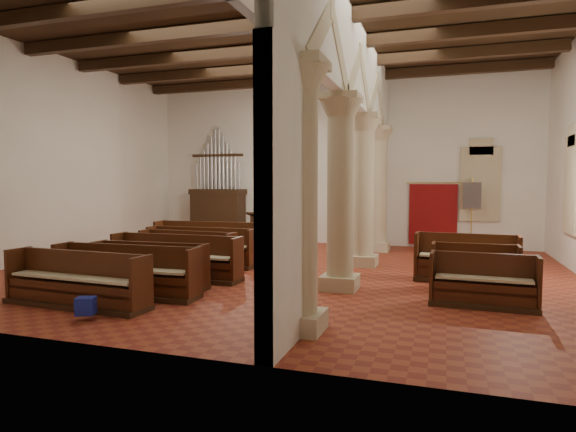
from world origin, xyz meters
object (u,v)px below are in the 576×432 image
(pipe_organ, at_px, (218,205))
(lectern, at_px, (254,230))
(processional_banner, at_px, (471,227))
(nave_pew_0, at_px, (77,288))
(aisle_pew_0, at_px, (483,289))

(pipe_organ, distance_m, lectern, 1.88)
(pipe_organ, relative_size, processional_banner, 1.80)
(lectern, xyz_separation_m, processional_banner, (7.60, 0.30, 0.32))
(nave_pew_0, bearing_deg, pipe_organ, 104.66)
(lectern, distance_m, processional_banner, 7.61)
(lectern, distance_m, aisle_pew_0, 10.41)
(nave_pew_0, bearing_deg, lectern, 95.43)
(pipe_organ, xyz_separation_m, processional_banner, (9.23, -0.01, -0.56))
(processional_banner, bearing_deg, aisle_pew_0, -85.12)
(lectern, bearing_deg, nave_pew_0, -74.17)
(nave_pew_0, bearing_deg, aisle_pew_0, 20.97)
(processional_banner, xyz_separation_m, aisle_pew_0, (-0.16, -7.58, -0.48))
(processional_banner, bearing_deg, lectern, -171.65)
(processional_banner, bearing_deg, nave_pew_0, -120.07)
(pipe_organ, bearing_deg, aisle_pew_0, -39.92)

